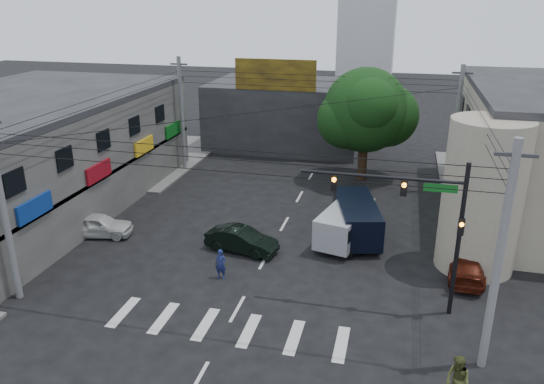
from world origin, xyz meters
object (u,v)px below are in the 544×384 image
at_px(utility_pole_near_left, 3,209).
at_px(maroon_sedan, 466,266).
at_px(dark_sedan, 242,240).
at_px(navy_van, 356,220).
at_px(utility_pole_near_right, 499,261).
at_px(utility_pole_far_right, 455,130).
at_px(silver_minivan, 345,226).
at_px(traffic_officer, 221,264).
at_px(white_compact, 98,225).
at_px(pedestrian_olive, 457,381).
at_px(street_tree, 366,110).
at_px(utility_pole_far_left, 182,115).
at_px(traffic_gantry, 421,212).

xyz_separation_m(utility_pole_near_left, maroon_sedan, (21.00, 7.18, -3.96)).
xyz_separation_m(dark_sedan, navy_van, (6.09, 3.31, 0.45)).
bearing_deg(utility_pole_near_right, utility_pole_far_right, 90.00).
relative_size(silver_minivan, traffic_officer, 3.30).
xyz_separation_m(dark_sedan, white_compact, (-8.98, -0.10, 0.01)).
bearing_deg(white_compact, pedestrian_olive, -126.75).
xyz_separation_m(street_tree, utility_pole_near_right, (6.50, -21.50, -0.87)).
relative_size(street_tree, dark_sedan, 2.00).
bearing_deg(street_tree, navy_van, -87.03).
height_order(utility_pole_near_left, dark_sedan, utility_pole_near_left).
relative_size(street_tree, silver_minivan, 1.66).
bearing_deg(navy_van, silver_minivan, 130.50).
relative_size(street_tree, traffic_officer, 5.48).
height_order(utility_pole_near_left, pedestrian_olive, utility_pole_near_left).
relative_size(street_tree, utility_pole_far_left, 0.95).
bearing_deg(maroon_sedan, street_tree, -62.85).
xyz_separation_m(dark_sedan, traffic_officer, (-0.14, -3.19, 0.11)).
relative_size(white_compact, navy_van, 0.72).
bearing_deg(utility_pole_far_left, silver_minivan, -36.65).
relative_size(utility_pole_far_right, traffic_officer, 5.80).
height_order(street_tree, utility_pole_far_left, utility_pole_far_left).
bearing_deg(traffic_gantry, pedestrian_olive, -75.79).
relative_size(dark_sedan, white_compact, 1.01).
height_order(utility_pole_near_left, silver_minivan, utility_pole_near_left).
relative_size(street_tree, maroon_sedan, 1.95).
distance_m(street_tree, utility_pole_far_right, 6.63).
bearing_deg(silver_minivan, utility_pole_far_right, -17.54).
bearing_deg(street_tree, utility_pole_near_left, -124.00).
bearing_deg(street_tree, silver_minivan, -90.07).
bearing_deg(traffic_officer, utility_pole_near_left, -156.23).
bearing_deg(dark_sedan, traffic_gantry, -100.75).
xyz_separation_m(utility_pole_far_left, navy_van, (15.07, -9.95, -3.47)).
distance_m(street_tree, navy_van, 11.80).
xyz_separation_m(utility_pole_near_right, white_compact, (-21.00, 7.14, -3.91)).
bearing_deg(silver_minivan, navy_van, -21.53).
relative_size(navy_van, traffic_officer, 3.78).
distance_m(dark_sedan, navy_van, 6.95).
bearing_deg(utility_pole_far_right, street_tree, 171.25).
distance_m(dark_sedan, traffic_officer, 3.20).
height_order(utility_pole_far_left, traffic_officer, utility_pole_far_left).
distance_m(street_tree, silver_minivan, 12.58).
height_order(silver_minivan, pedestrian_olive, silver_minivan).
distance_m(street_tree, pedestrian_olive, 24.91).
xyz_separation_m(utility_pole_far_left, traffic_officer, (8.84, -16.45, -3.81)).
height_order(utility_pole_near_right, dark_sedan, utility_pole_near_right).
height_order(traffic_officer, pedestrian_olive, pedestrian_olive).
relative_size(utility_pole_near_right, utility_pole_far_right, 1.00).
xyz_separation_m(maroon_sedan, pedestrian_olive, (-1.18, -9.59, 0.33)).
relative_size(utility_pole_near_right, white_compact, 2.13).
bearing_deg(traffic_gantry, utility_pole_far_left, 137.14).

